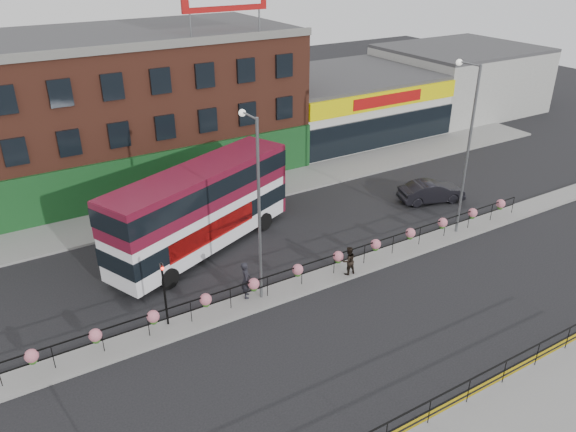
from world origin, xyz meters
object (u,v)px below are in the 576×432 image
pedestrian_a (246,280)px  pedestrian_b (349,261)px  lamp_column_west (256,195)px  car (432,192)px  double_decker_bus (201,201)px  lamp_column_east (466,136)px

pedestrian_a → pedestrian_b: size_ratio=1.22×
pedestrian_a → lamp_column_west: bearing=-80.9°
car → lamp_column_west: bearing=121.5°
lamp_column_west → car: bearing=14.3°
double_decker_bus → car: (15.67, -2.01, -2.28)m
pedestrian_a → lamp_column_west: 4.47m
pedestrian_b → lamp_column_east: lamp_column_east is taller
double_decker_bus → pedestrian_a: (-0.27, -5.74, -1.89)m
car → pedestrian_a: size_ratio=2.42×
car → lamp_column_west: (-15.33, -3.90, 4.81)m
double_decker_bus → car: double_decker_bus is taller
pedestrian_a → lamp_column_west: lamp_column_west is taller
pedestrian_b → lamp_column_east: bearing=-171.6°
double_decker_bus → lamp_column_west: lamp_column_west is taller
pedestrian_b → lamp_column_west: lamp_column_west is taller
lamp_column_east → double_decker_bus: bearing=156.6°
lamp_column_west → double_decker_bus: bearing=93.3°
pedestrian_a → lamp_column_east: bearing=-66.1°
car → pedestrian_a: bearing=120.4°
double_decker_bus → lamp_column_west: (0.34, -5.91, 2.54)m
car → pedestrian_a: (-15.94, -3.73, 0.39)m
pedestrian_a → pedestrian_b: pedestrian_a is taller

